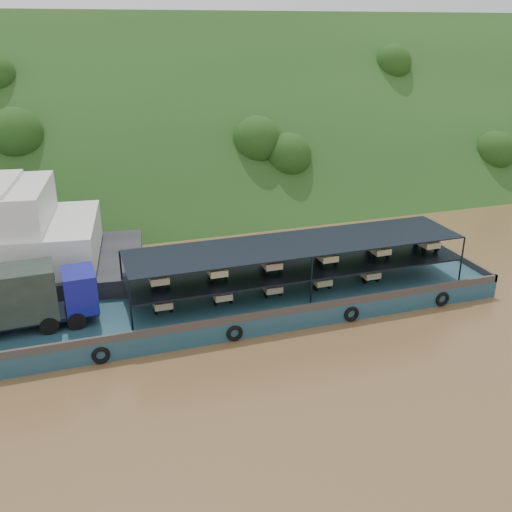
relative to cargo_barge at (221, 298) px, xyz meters
name	(u,v)px	position (x,y,z in m)	size (l,w,h in m)	color
ground	(298,312)	(5.09, -1.10, -1.28)	(160.00, 160.00, 0.00)	brown
hillside	(187,184)	(5.09, 34.90, -1.28)	(140.00, 28.00, 28.00)	#173613
cargo_barge	(221,298)	(0.00, 0.00, 0.00)	(35.00, 7.18, 5.10)	#153F4A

